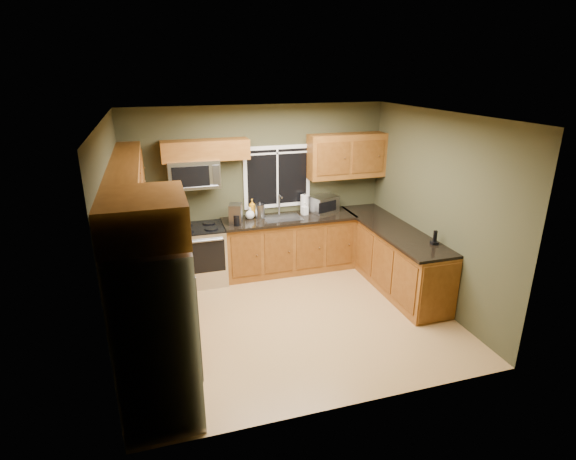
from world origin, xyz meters
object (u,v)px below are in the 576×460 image
refrigerator (157,331)px  soap_bottle_c (250,213)px  paper_towel_roll (304,204)px  soap_bottle_b (305,209)px  toaster_oven (324,204)px  soap_bottle_a (252,208)px  range (200,254)px  kettle (260,210)px  microwave (194,174)px  cordless_phone (435,240)px  coffee_maker (236,215)px

refrigerator → soap_bottle_c: size_ratio=9.61×
paper_towel_roll → soap_bottle_b: paper_towel_roll is taller
soap_bottle_b → toaster_oven: bearing=9.7°
refrigerator → soap_bottle_a: refrigerator is taller
range → toaster_oven: toaster_oven is taller
soap_bottle_a → kettle: bearing=-48.8°
refrigerator → soap_bottle_a: size_ratio=6.17×
range → microwave: bearing=90.0°
cordless_phone → soap_bottle_a: bearing=137.9°
coffee_maker → range: bearing=174.1°
range → soap_bottle_a: (0.90, 0.23, 0.62)m
soap_bottle_c → soap_bottle_a: bearing=59.3°
microwave → kettle: bearing=-1.1°
toaster_oven → paper_towel_roll: paper_towel_roll is taller
kettle → soap_bottle_c: (-0.16, 0.01, -0.03)m
refrigerator → kettle: refrigerator is taller
paper_towel_roll → soap_bottle_c: paper_towel_roll is taller
soap_bottle_a → soap_bottle_b: 0.87m
paper_towel_roll → soap_bottle_a: paper_towel_roll is taller
range → soap_bottle_a: 1.12m
microwave → kettle: 1.20m
paper_towel_roll → soap_bottle_b: 0.11m
soap_bottle_c → cordless_phone: bearing=-39.8°
refrigerator → microwave: 3.10m
range → cordless_phone: cordless_phone is taller
kettle → soap_bottle_b: size_ratio=1.36×
refrigerator → soap_bottle_b: refrigerator is taller
microwave → soap_bottle_a: (0.90, 0.09, -0.64)m
cordless_phone → coffee_maker: bearing=146.3°
toaster_oven → soap_bottle_b: 0.37m
range → microwave: 1.27m
kettle → paper_towel_roll: size_ratio=0.83×
toaster_oven → coffee_maker: (-1.53, -0.20, 0.01)m
kettle → soap_bottle_c: bearing=175.3°
refrigerator → soap_bottle_c: 3.28m
toaster_oven → soap_bottle_a: bearing=175.5°
kettle → cordless_phone: bearing=-41.8°
microwave → cordless_phone: bearing=-31.2°
coffee_maker → kettle: 0.46m
microwave → cordless_phone: (3.03, -1.83, -0.73)m
refrigerator → soap_bottle_a: bearing=62.1°
soap_bottle_b → refrigerator: bearing=-130.6°
range → soap_bottle_b: 1.84m
range → soap_bottle_b: (1.75, 0.07, 0.57)m
soap_bottle_b → cordless_phone: bearing=-54.1°
coffee_maker → paper_towel_roll: size_ratio=0.93×
range → microwave: size_ratio=1.23×
range → kettle: 1.17m
toaster_oven → soap_bottle_b: toaster_oven is taller
soap_bottle_a → refrigerator: bearing=-117.9°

